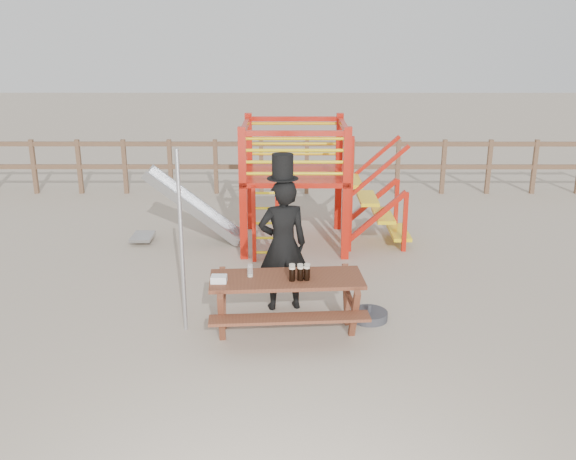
{
  "coord_description": "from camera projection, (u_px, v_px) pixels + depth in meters",
  "views": [
    {
      "loc": [
        0.12,
        -6.83,
        3.52
      ],
      "look_at": [
        0.1,
        0.8,
        1.11
      ],
      "focal_mm": 40.0,
      "sensor_mm": 36.0,
      "label": 1
    }
  ],
  "objects": [
    {
      "name": "empty_glasses",
      "position": [
        250.0,
        271.0,
        7.58
      ],
      "size": [
        0.07,
        0.07,
        0.15
      ],
      "color": "silver",
      "rests_on": "picnic_table"
    },
    {
      "name": "back_fence",
      "position": [
        284.0,
        161.0,
        14.02
      ],
      "size": [
        15.09,
        0.09,
        1.2
      ],
      "color": "brown",
      "rests_on": "ground"
    },
    {
      "name": "metal_pole",
      "position": [
        181.0,
        243.0,
        7.5
      ],
      "size": [
        0.05,
        0.05,
        2.23
      ],
      "primitive_type": "cylinder",
      "color": "#B2B2B7",
      "rests_on": "ground"
    },
    {
      "name": "picnic_table",
      "position": [
        287.0,
        298.0,
        7.64
      ],
      "size": [
        1.89,
        1.38,
        0.7
      ],
      "rotation": [
        0.0,
        0.0,
        0.07
      ],
      "color": "brown",
      "rests_on": "ground"
    },
    {
      "name": "ground",
      "position": [
        279.0,
        339.0,
        7.57
      ],
      "size": [
        60.0,
        60.0,
        0.0
      ],
      "primitive_type": "plane",
      "color": "tan",
      "rests_on": "ground"
    },
    {
      "name": "man_with_hat",
      "position": [
        283.0,
        241.0,
        8.17
      ],
      "size": [
        0.7,
        0.54,
        2.05
      ],
      "rotation": [
        0.0,
        0.0,
        3.35
      ],
      "color": "black",
      "rests_on": "ground"
    },
    {
      "name": "parasol_base",
      "position": [
        369.0,
        315.0,
        8.08
      ],
      "size": [
        0.47,
        0.47,
        0.2
      ],
      "color": "#35353A",
      "rests_on": "ground"
    },
    {
      "name": "stout_pints",
      "position": [
        300.0,
        272.0,
        7.49
      ],
      "size": [
        0.25,
        0.18,
        0.17
      ],
      "color": "black",
      "rests_on": "picnic_table"
    },
    {
      "name": "playground_fort",
      "position": [
        290.0,
        182.0,
        10.66
      ],
      "size": [
        4.71,
        1.84,
        2.1
      ],
      "color": "red",
      "rests_on": "ground"
    },
    {
      "name": "paper_bag",
      "position": [
        219.0,
        279.0,
        7.41
      ],
      "size": [
        0.18,
        0.14,
        0.08
      ],
      "primitive_type": "cube",
      "rotation": [
        0.0,
        0.0,
        -0.01
      ],
      "color": "white",
      "rests_on": "picnic_table"
    }
  ]
}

